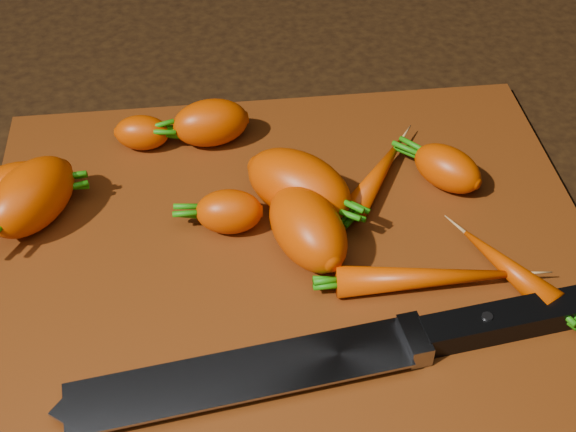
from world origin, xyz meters
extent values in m
cube|color=black|center=(0.00, 0.00, -0.01)|extent=(2.00, 2.00, 0.01)
cube|color=#6D2D09|center=(0.00, 0.00, 0.01)|extent=(0.50, 0.40, 0.01)
ellipsoid|color=#C33B00|center=(-0.22, 0.06, 0.03)|extent=(0.08, 0.05, 0.05)
ellipsoid|color=#C33B00|center=(-0.05, 0.02, 0.03)|extent=(0.06, 0.04, 0.04)
ellipsoid|color=#C33B00|center=(0.01, 0.04, 0.04)|extent=(0.11, 0.11, 0.06)
ellipsoid|color=#C33B00|center=(0.01, -0.01, 0.04)|extent=(0.08, 0.10, 0.05)
ellipsoid|color=#C33B00|center=(-0.06, 0.14, 0.03)|extent=(0.08, 0.05, 0.04)
ellipsoid|color=#C33B00|center=(-0.12, 0.14, 0.03)|extent=(0.05, 0.04, 0.03)
ellipsoid|color=#C33B00|center=(0.15, 0.05, 0.03)|extent=(0.07, 0.07, 0.04)
ellipsoid|color=#C33B00|center=(0.09, 0.06, 0.02)|extent=(0.08, 0.10, 0.02)
ellipsoid|color=#C33B00|center=(0.10, -0.07, 0.02)|extent=(0.14, 0.03, 0.03)
ellipsoid|color=#C33B00|center=(0.16, -0.06, 0.02)|extent=(0.07, 0.09, 0.02)
ellipsoid|color=#C33B00|center=(-0.21, 0.05, 0.04)|extent=(0.09, 0.10, 0.05)
cube|color=gray|center=(-0.17, -0.15, 0.02)|extent=(0.24, 0.07, 0.00)
cube|color=gray|center=(-0.04, -0.14, 0.02)|extent=(0.02, 0.04, 0.02)
cube|color=black|center=(0.03, -0.13, 0.02)|extent=(0.14, 0.04, 0.02)
cylinder|color=#B2B2B7|center=(0.01, -0.13, 0.03)|extent=(0.01, 0.01, 0.00)
camera|label=1|loc=(-0.05, -0.46, 0.48)|focal=50.00mm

